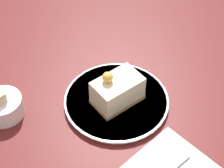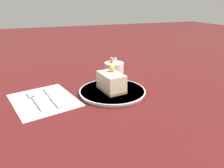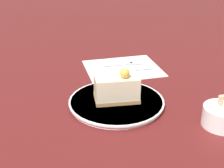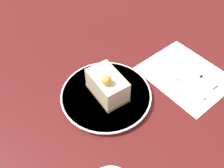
# 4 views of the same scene
# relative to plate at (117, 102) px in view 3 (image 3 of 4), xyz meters

# --- Properties ---
(ground_plane) EXTENTS (4.00, 4.00, 0.00)m
(ground_plane) POSITION_rel_plate_xyz_m (-0.02, -0.00, -0.01)
(ground_plane) COLOR #5B1919
(plate) EXTENTS (0.22, 0.22, 0.01)m
(plate) POSITION_rel_plate_xyz_m (0.00, 0.00, 0.00)
(plate) COLOR white
(plate) RESTS_ON ground_plane
(cake_slice) EXTENTS (0.08, 0.11, 0.08)m
(cake_slice) POSITION_rel_plate_xyz_m (-0.00, 0.00, 0.03)
(cake_slice) COLOR #AD8451
(cake_slice) RESTS_ON plate
(napkin) EXTENTS (0.22, 0.25, 0.00)m
(napkin) POSITION_rel_plate_xyz_m (-0.22, 0.02, -0.01)
(napkin) COLOR white
(napkin) RESTS_ON ground_plane
(fork) EXTENTS (0.05, 0.15, 0.00)m
(fork) POSITION_rel_plate_xyz_m (-0.24, 0.03, -0.00)
(fork) COLOR silver
(fork) RESTS_ON napkin
(knife) EXTENTS (0.04, 0.16, 0.00)m
(knife) POSITION_rel_plate_xyz_m (-0.19, 0.01, -0.00)
(knife) COLOR silver
(knife) RESTS_ON napkin
(sugar_bowl) EXTENTS (0.08, 0.08, 0.06)m
(sugar_bowl) POSITION_rel_plate_xyz_m (0.09, 0.21, 0.01)
(sugar_bowl) COLOR white
(sugar_bowl) RESTS_ON ground_plane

